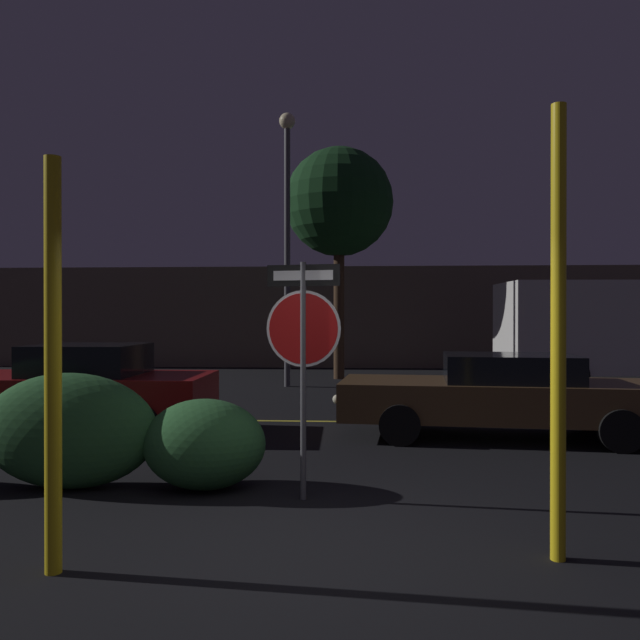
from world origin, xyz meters
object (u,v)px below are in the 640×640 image
Objects in this scene: yellow_pole_left at (53,365)px; yellow_pole_right at (558,332)px; passing_car_3 at (501,395)px; tree_0 at (339,203)px; hedge_bush_2 at (204,444)px; delivery_truck at (634,328)px; stop_sign at (303,333)px; passing_car_2 at (82,388)px; street_lamp at (287,215)px; hedge_bush_1 at (69,431)px.

yellow_pole_left is 3.78m from yellow_pole_right.
passing_car_3 is 0.73× the size of tree_0.
hedge_bush_2 is 13.74m from delivery_truck.
tree_0 is (0.02, 12.36, 3.57)m from stop_sign.
tree_0 is (1.12, 12.05, 4.78)m from hedge_bush_2.
passing_car_3 is (2.77, 3.39, -1.03)m from stop_sign.
passing_car_2 is at bearing -60.45° from delivery_truck.
yellow_pole_left is 14.86m from tree_0.
street_lamp reaches higher than yellow_pole_left.
delivery_truck is at bearing 44.80° from hedge_bush_1.
passing_car_2 is 13.82m from delivery_truck.
delivery_truck is at bearing 64.34° from yellow_pole_right.
yellow_pole_right reaches higher than hedge_bush_2.
yellow_pole_left is 0.42× the size of street_lamp.
passing_car_3 is at bearing -59.12° from street_lamp.
yellow_pole_left is 0.60× the size of passing_car_3.
hedge_bush_2 is (-3.18, 1.77, -1.26)m from yellow_pole_right.
tree_0 reaches higher than passing_car_3.
yellow_pole_right is 12.47m from street_lamp.
hedge_bush_1 reaches higher than hedge_bush_2.
tree_0 is at bearing -104.38° from delivery_truck.
passing_car_2 is (-1.27, 3.15, 0.09)m from hedge_bush_1.
delivery_truck is at bearing -29.73° from passing_car_3.
street_lamp is at bearing 107.37° from stop_sign.
passing_car_3 is (3.87, 3.08, 0.18)m from hedge_bush_2.
stop_sign is 0.80× the size of yellow_pole_left.
yellow_pole_right is (2.08, -1.46, 0.05)m from stop_sign.
tree_0 is (-2.07, 13.82, 3.52)m from yellow_pole_right.
hedge_bush_1 is 0.28× the size of tree_0.
hedge_bush_2 is 4.14m from passing_car_2.
yellow_pole_right is 1.79× the size of hedge_bush_1.
hedge_bush_2 is at bearing 2.35° from hedge_bush_1.
delivery_truck is 0.92× the size of street_lamp.
hedge_bush_2 is 0.19× the size of tree_0.
yellow_pole_left is at bearing -158.83° from passing_car_2.
street_lamp is at bearing 82.74° from hedge_bush_1.
street_lamp is (-1.30, 10.20, 2.87)m from stop_sign.
yellow_pole_left is at bearing 145.76° from passing_car_3.
stop_sign is 1.82× the size of hedge_bush_2.
passing_car_2 is 0.58× the size of street_lamp.
stop_sign is 0.33× the size of street_lamp.
delivery_truck is (5.13, 7.25, 0.89)m from passing_car_3.
passing_car_3 reaches higher than hedge_bush_2.
passing_car_3 is at bearing 30.48° from hedge_bush_1.
yellow_pole_right is 0.52× the size of delivery_truck.
hedge_bush_1 is 14.78m from delivery_truck.
street_lamp is (-3.39, 11.66, 2.82)m from yellow_pole_right.
street_lamp reaches higher than yellow_pole_right.
yellow_pole_left is 0.87× the size of yellow_pole_right.
hedge_bush_2 is 0.20× the size of delivery_truck.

